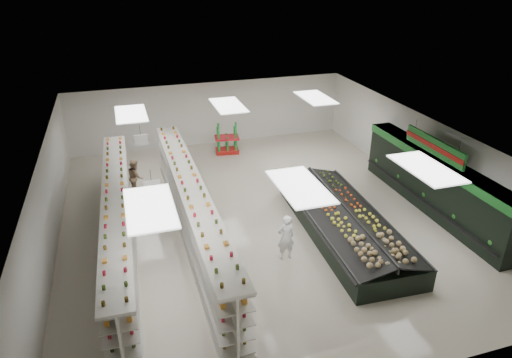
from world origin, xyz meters
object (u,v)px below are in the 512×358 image
object	(u,v)px
gondola_left	(119,224)
shopper_main	(286,237)
shopper_background	(136,177)
soda_endcap	(227,139)
gondola_center	(192,212)
produce_island	(344,222)

from	to	relation	value
gondola_left	shopper_main	size ratio (longest dim) A/B	7.13
gondola_left	shopper_background	xyz separation A→B (m)	(0.78, 3.84, -0.13)
shopper_main	soda_endcap	bearing A→B (deg)	-95.79
gondola_center	produce_island	bearing A→B (deg)	-16.09
shopper_main	shopper_background	bearing A→B (deg)	-58.45
gondola_left	gondola_center	xyz separation A→B (m)	(2.41, -0.01, 0.05)
soda_endcap	shopper_main	distance (m)	9.27
gondola_left	shopper_main	world-z (taller)	gondola_left
produce_island	shopper_background	world-z (taller)	shopper_background
produce_island	shopper_background	size ratio (longest dim) A/B	4.75
gondola_center	shopper_background	size ratio (longest dim) A/B	7.77
gondola_left	produce_island	world-z (taller)	gondola_left
shopper_background	gondola_left	bearing A→B (deg)	165.15
gondola_left	shopper_main	xyz separation A→B (m)	(5.01, -2.19, -0.10)
gondola_left	gondola_center	bearing A→B (deg)	1.18
gondola_left	produce_island	size ratio (longest dim) A/B	1.55
gondola_left	gondola_center	size ratio (longest dim) A/B	0.95
shopper_main	produce_island	bearing A→B (deg)	-166.42
gondola_center	soda_endcap	xyz separation A→B (m)	(2.97, 7.08, -0.22)
gondola_center	shopper_background	distance (m)	4.19
produce_island	shopper_main	distance (m)	2.59
soda_endcap	shopper_background	world-z (taller)	shopper_background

